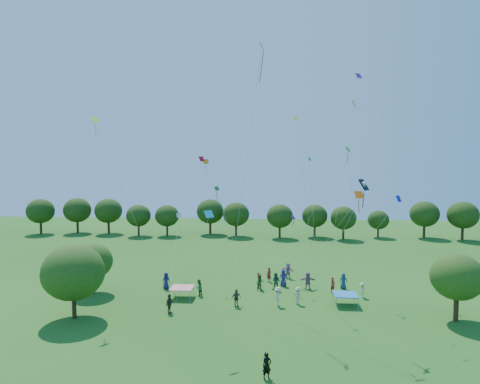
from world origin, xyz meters
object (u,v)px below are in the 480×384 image
object	(u,v)px
near_tree_north	(92,261)
red_high_kite	(256,95)
tent_red_stripe	(182,288)
tent_blue	(345,295)
near_tree_east	(457,277)
pirate_kite	(362,188)
man_in_black	(267,366)
near_tree_west	(73,272)

from	to	relation	value
near_tree_north	red_high_kite	size ratio (longest dim) A/B	0.22
tent_red_stripe	red_high_kite	size ratio (longest dim) A/B	0.09
tent_blue	near_tree_north	bearing A→B (deg)	175.63
near_tree_east	red_high_kite	size ratio (longest dim) A/B	0.25
near_tree_east	pirate_kite	world-z (taller)	pirate_kite
near_tree_north	tent_blue	distance (m)	25.65
near_tree_north	pirate_kite	bearing A→B (deg)	-17.85
tent_red_stripe	man_in_black	xyz separation A→B (m)	(8.63, -15.46, -0.20)
man_in_black	pirate_kite	size ratio (longest dim) A/B	0.15
near_tree_east	pirate_kite	distance (m)	11.93
near_tree_north	near_tree_east	bearing A→B (deg)	-8.94
near_tree_west	red_high_kite	size ratio (longest dim) A/B	0.28
pirate_kite	red_high_kite	distance (m)	13.54
near_tree_west	red_high_kite	distance (m)	22.75
near_tree_north	red_high_kite	distance (m)	23.69
near_tree_west	man_in_black	world-z (taller)	near_tree_west
near_tree_west	pirate_kite	world-z (taller)	pirate_kite
tent_blue	red_high_kite	xyz separation A→B (m)	(-8.58, 0.02, 18.82)
tent_blue	near_tree_east	bearing A→B (deg)	-21.49
tent_blue	near_tree_west	bearing A→B (deg)	-167.88
man_in_black	red_high_kite	xyz separation A→B (m)	(-1.28, 14.46, 19.01)
tent_red_stripe	near_tree_north	bearing A→B (deg)	174.46
tent_blue	pirate_kite	distance (m)	12.23
near_tree_north	man_in_black	distance (m)	24.60
tent_blue	red_high_kite	distance (m)	20.68
near_tree_west	near_tree_east	bearing A→B (deg)	3.05
tent_blue	red_high_kite	size ratio (longest dim) A/B	0.09
man_in_black	near_tree_east	bearing A→B (deg)	6.61
near_tree_north	tent_red_stripe	bearing A→B (deg)	-5.54
man_in_black	red_high_kite	distance (m)	23.92
near_tree_east	tent_red_stripe	bearing A→B (deg)	169.76
near_tree_north	tent_red_stripe	xyz separation A→B (m)	(9.55, -0.93, -2.32)
near_tree_west	man_in_black	distance (m)	19.46
near_tree_east	red_high_kite	xyz separation A→B (m)	(-17.29, 3.45, 16.02)
near_tree_west	pirate_kite	distance (m)	25.32
near_tree_west	red_high_kite	bearing A→B (deg)	18.50
tent_blue	red_high_kite	bearing A→B (deg)	179.87
man_in_black	red_high_kite	world-z (taller)	red_high_kite
near_tree_west	tent_blue	bearing A→B (deg)	12.12
near_tree_north	tent_red_stripe	size ratio (longest dim) A/B	2.37
near_tree_east	pirate_kite	bearing A→B (deg)	-161.83
near_tree_west	near_tree_east	distance (m)	32.87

